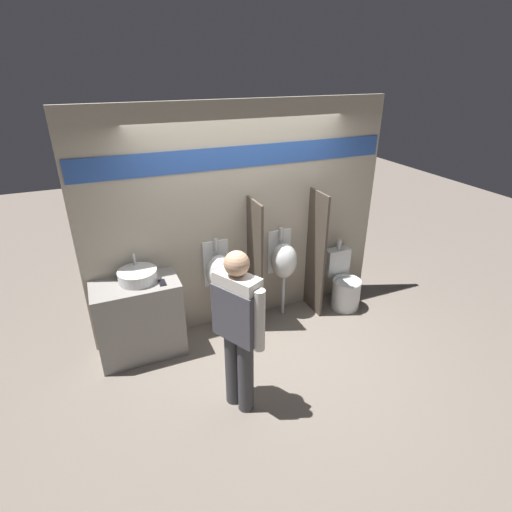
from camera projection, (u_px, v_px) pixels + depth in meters
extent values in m
plane|color=#70665B|center=(261.00, 339.00, 4.87)|extent=(16.00, 16.00, 0.00)
cube|color=#B2A893|center=(242.00, 219.00, 4.78)|extent=(3.73, 0.06, 2.70)
cube|color=#2D56AD|center=(242.00, 157.00, 4.42)|extent=(3.66, 0.01, 0.24)
cube|color=gray|center=(140.00, 319.00, 4.46)|extent=(0.93, 0.51, 0.91)
cylinder|color=silver|center=(138.00, 276.00, 4.29)|extent=(0.42, 0.42, 0.13)
cylinder|color=silver|center=(134.00, 259.00, 4.35)|extent=(0.03, 0.03, 0.14)
cube|color=black|center=(162.00, 283.00, 4.27)|extent=(0.07, 0.14, 0.01)
cube|color=#4C4238|center=(255.00, 266.00, 4.83)|extent=(0.03, 0.43, 1.65)
cube|color=#4C4238|center=(316.00, 254.00, 5.12)|extent=(0.03, 0.43, 1.65)
cylinder|color=silver|center=(222.00, 309.00, 4.95)|extent=(0.04, 0.04, 0.57)
ellipsoid|color=silver|center=(220.00, 273.00, 4.74)|extent=(0.33, 0.31, 0.47)
cube|color=silver|center=(216.00, 263.00, 4.83)|extent=(0.32, 0.02, 0.58)
cylinder|color=silver|center=(216.00, 245.00, 4.69)|extent=(0.06, 0.06, 0.16)
cylinder|color=silver|center=(283.00, 295.00, 5.25)|extent=(0.04, 0.04, 0.57)
ellipsoid|color=silver|center=(284.00, 261.00, 5.03)|extent=(0.33, 0.31, 0.47)
cube|color=silver|center=(279.00, 251.00, 5.13)|extent=(0.32, 0.02, 0.58)
cylinder|color=silver|center=(281.00, 234.00, 4.99)|extent=(0.06, 0.06, 0.16)
cylinder|color=silver|center=(346.00, 295.00, 5.42)|extent=(0.38, 0.38, 0.39)
torus|color=silver|center=(347.00, 281.00, 5.33)|extent=(0.39, 0.39, 0.04)
cube|color=silver|center=(337.00, 261.00, 5.49)|extent=(0.34, 0.16, 0.37)
cylinder|color=silver|center=(339.00, 244.00, 5.35)|extent=(0.06, 0.06, 0.14)
cylinder|color=#3D3D42|center=(246.00, 375.00, 3.73)|extent=(0.15, 0.15, 0.81)
cylinder|color=#3D3D42|center=(233.00, 368.00, 3.82)|extent=(0.15, 0.15, 0.81)
cube|color=silver|center=(238.00, 307.00, 3.46)|extent=(0.36, 0.46, 0.64)
cube|color=#4C4C56|center=(238.00, 312.00, 3.48)|extent=(0.39, 0.49, 0.51)
cylinder|color=silver|center=(259.00, 321.00, 3.34)|extent=(0.10, 0.10, 0.59)
cylinder|color=silver|center=(218.00, 301.00, 3.61)|extent=(0.10, 0.10, 0.59)
sphere|color=tan|center=(237.00, 264.00, 3.27)|extent=(0.22, 0.22, 0.22)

